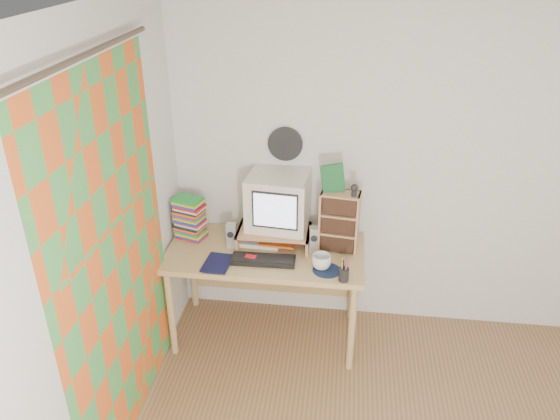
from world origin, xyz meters
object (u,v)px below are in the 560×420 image
(keyboard, at_px, (263,260))
(cd_rack, at_px, (339,222))
(diary, at_px, (205,260))
(desk, at_px, (267,262))
(mug, at_px, (321,262))
(crt_monitor, at_px, (278,202))
(dvd_stack, at_px, (190,220))

(keyboard, distance_m, cd_rack, 0.59)
(keyboard, bearing_deg, diary, -171.67)
(desk, distance_m, keyboard, 0.26)
(mug, relative_size, diary, 0.61)
(desk, distance_m, crt_monitor, 0.46)
(crt_monitor, bearing_deg, keyboard, -96.31)
(keyboard, height_order, diary, diary)
(crt_monitor, distance_m, dvd_stack, 0.67)
(crt_monitor, distance_m, mug, 0.54)
(keyboard, height_order, dvd_stack, dvd_stack)
(crt_monitor, height_order, mug, crt_monitor)
(desk, distance_m, mug, 0.51)
(desk, bearing_deg, crt_monitor, 49.98)
(desk, xyz_separation_m, dvd_stack, (-0.57, 0.06, 0.28))
(keyboard, distance_m, dvd_stack, 0.66)
(keyboard, xyz_separation_m, mug, (0.40, -0.03, 0.04))
(crt_monitor, xyz_separation_m, dvd_stack, (-0.65, -0.03, -0.17))
(dvd_stack, bearing_deg, keyboard, -7.64)
(cd_rack, xyz_separation_m, diary, (-0.90, -0.30, -0.20))
(keyboard, height_order, mug, mug)
(keyboard, bearing_deg, dvd_stack, 154.19)
(crt_monitor, height_order, dvd_stack, crt_monitor)
(desk, distance_m, diary, 0.50)
(cd_rack, bearing_deg, crt_monitor, 178.54)
(desk, relative_size, diary, 6.47)
(desk, height_order, diary, diary)
(desk, xyz_separation_m, crt_monitor, (0.07, 0.09, 0.45))
(cd_rack, relative_size, mug, 3.41)
(desk, xyz_separation_m, keyboard, (0.01, -0.21, 0.15))
(crt_monitor, xyz_separation_m, cd_rack, (0.44, -0.07, -0.09))
(desk, height_order, crt_monitor, crt_monitor)
(desk, relative_size, crt_monitor, 3.39)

